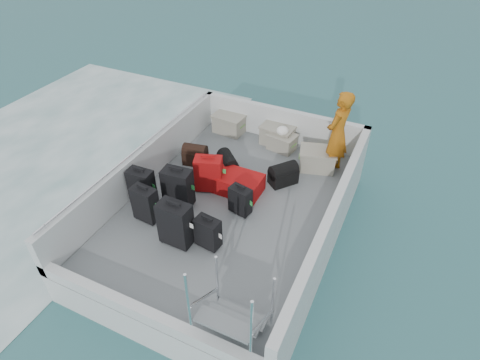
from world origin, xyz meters
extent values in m
plane|color=#16484E|center=(0.00, 0.00, 0.00)|extent=(160.00, 160.00, 0.00)
plane|color=white|center=(-4.80, 0.00, 0.00)|extent=(10.00, 10.00, 0.00)
cube|color=silver|center=(0.00, 0.00, 0.30)|extent=(3.60, 5.00, 0.60)
cube|color=slate|center=(0.00, 0.00, 0.61)|extent=(3.30, 4.70, 0.02)
cube|color=silver|center=(-1.73, 0.00, 0.97)|extent=(0.14, 5.00, 0.70)
cube|color=silver|center=(1.73, 0.00, 0.97)|extent=(0.14, 5.00, 0.70)
cube|color=silver|center=(0.00, 2.43, 0.97)|extent=(3.60, 0.14, 0.70)
cube|color=silver|center=(0.00, -2.43, 0.72)|extent=(3.60, 0.14, 0.20)
cylinder|color=silver|center=(-1.73, 0.00, 1.37)|extent=(0.04, 4.80, 0.04)
cube|color=black|center=(-1.09, -0.88, 0.94)|extent=(0.43, 0.27, 0.64)
cube|color=black|center=(-1.42, -0.52, 0.94)|extent=(0.44, 0.26, 0.64)
cube|color=black|center=(-0.36, -1.10, 1.00)|extent=(0.50, 0.30, 0.75)
cube|color=black|center=(-0.81, -0.33, 0.98)|extent=(0.51, 0.33, 0.71)
cube|color=#AE0D0F|center=(-0.55, 0.26, 0.95)|extent=(0.55, 0.43, 0.66)
cube|color=black|center=(0.11, -0.96, 0.88)|extent=(0.40, 0.27, 0.53)
cube|color=black|center=(0.23, -0.07, 0.88)|extent=(0.40, 0.28, 0.51)
cube|color=#AE0D0F|center=(-0.05, 0.43, 0.78)|extent=(0.84, 0.56, 0.33)
cube|color=gray|center=(-1.12, 2.20, 0.81)|extent=(0.67, 0.49, 0.38)
cube|color=gray|center=(0.01, 2.20, 0.81)|extent=(0.67, 0.49, 0.39)
cube|color=gray|center=(0.17, 2.04, 0.78)|extent=(0.59, 0.46, 0.32)
cube|color=gray|center=(1.02, 1.70, 0.82)|extent=(0.74, 0.60, 0.39)
ellipsoid|color=yellow|center=(1.23, 2.20, 0.73)|extent=(0.28, 0.26, 0.22)
ellipsoid|color=white|center=(0.17, 2.04, 1.03)|extent=(0.24, 0.24, 0.18)
imported|color=orange|center=(1.30, 1.76, 1.44)|extent=(0.54, 0.69, 1.64)
camera|label=1|loc=(2.37, -4.60, 5.22)|focal=30.00mm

